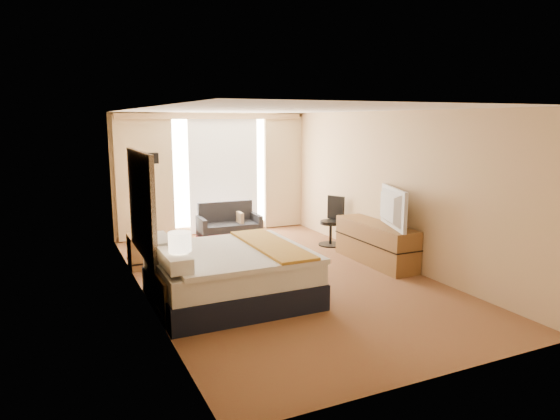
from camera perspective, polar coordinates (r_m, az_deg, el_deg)
name	(u,v)px	position (r m, az deg, el deg)	size (l,w,h in m)	color
floor	(280,276)	(7.99, -0.03, -7.58)	(4.20, 7.00, 0.02)	maroon
ceiling	(280,110)	(7.61, -0.03, 11.40)	(4.20, 7.00, 0.02)	white
wall_back	(212,173)	(10.94, -7.80, 4.16)	(4.20, 0.02, 2.60)	tan
wall_front	(441,247)	(4.81, 17.87, -4.10)	(4.20, 0.02, 2.60)	tan
wall_left	(141,205)	(7.08, -15.64, 0.53)	(0.02, 7.00, 2.60)	tan
wall_right	(390,188)	(8.78, 12.51, 2.50)	(0.02, 7.00, 2.60)	tan
headboard	(141,204)	(7.28, -15.58, 0.64)	(0.06, 1.85, 1.50)	black
nightstand_left	(178,299)	(6.38, -11.53, -9.89)	(0.45, 0.52, 0.55)	brown
nightstand_right	(143,251)	(8.73, -15.41, -4.53)	(0.45, 0.52, 0.55)	brown
media_dresser	(376,243)	(8.79, 10.87, -3.73)	(0.50, 1.80, 0.70)	brown
window	(223,172)	(10.99, -6.51, 4.32)	(2.30, 0.02, 2.30)	white
curtains	(213,169)	(10.82, -7.66, 4.67)	(4.12, 0.19, 2.56)	beige
bed	(230,274)	(6.93, -5.78, -7.28)	(2.07, 1.89, 1.01)	black
loveseat	(229,228)	(10.31, -5.87, -2.05)	(1.27, 0.72, 0.78)	maroon
floor_lamp	(154,183)	(9.43, -14.19, 3.05)	(0.24, 0.24, 1.86)	black
desk_chair	(332,224)	(9.90, 5.98, -1.55)	(0.49, 0.49, 0.97)	black
lamp_left	(180,243)	(6.11, -11.37, -3.70)	(0.28, 0.28, 0.58)	black
lamp_right	(139,207)	(8.61, -15.83, 0.37)	(0.29, 0.29, 0.62)	black
tissue_box	(183,273)	(6.29, -11.02, -7.03)	(0.11, 0.11, 0.10)	#9AC2EE
telephone	(144,235)	(8.53, -15.28, -2.76)	(0.16, 0.12, 0.06)	black
television	(387,208)	(8.36, 12.09, 0.27)	(1.15, 0.15, 0.66)	black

